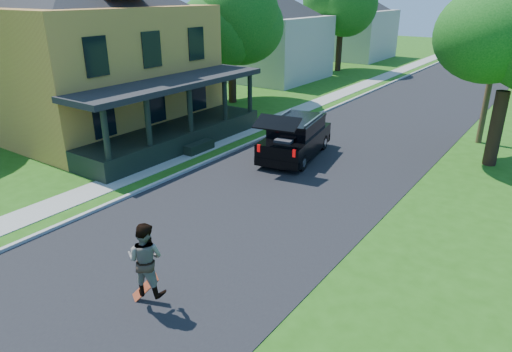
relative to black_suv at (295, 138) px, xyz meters
The scene contains 14 objects.
ground 8.12m from the black_suv, 80.01° to the right, with size 140.00×140.00×0.00m, color #225410.
street 12.17m from the black_suv, 83.38° to the left, with size 8.00×120.00×0.02m, color black.
curb 12.37m from the black_suv, 102.40° to the left, with size 0.15×120.00×0.12m, color #9F9E99.
sidewalk 12.80m from the black_suv, 109.21° to the left, with size 1.30×120.00×0.03m, color gray.
front_walk 8.38m from the black_suv, 166.50° to the right, with size 6.50×1.20×0.03m, color gray.
main_house 12.26m from the black_suv, behind, with size 15.56×15.56×10.10m.
neighbor_house_mid 20.38m from the black_suv, 127.00° to the left, with size 12.78×12.78×8.30m.
neighbor_house_far 34.42m from the black_suv, 110.68° to the left, with size 12.78×12.78×8.30m.
black_suv is the anchor object (origin of this frame).
skateboarder 11.25m from the black_suv, 76.82° to the right, with size 1.04×0.93×1.78m.
skateboard 11.13m from the black_suv, 77.76° to the right, with size 0.68×0.45×0.74m.
tree_left_mid 12.23m from the black_suv, 142.03° to the left, with size 6.76×6.89×8.30m.
tree_left_far 25.22m from the black_suv, 111.53° to the left, with size 7.67×7.49×9.35m.
utility_pole_near 10.28m from the black_suv, 48.07° to the left, with size 1.68×0.43×9.85m.
Camera 1 is at (8.27, -8.74, 6.85)m, focal length 32.00 mm.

